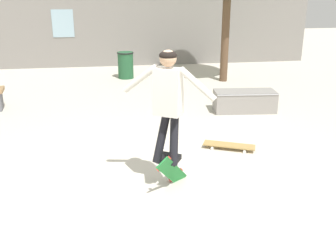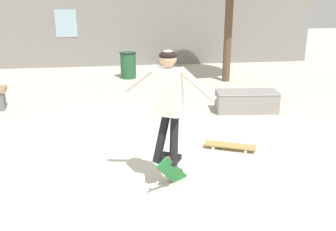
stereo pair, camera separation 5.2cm
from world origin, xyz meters
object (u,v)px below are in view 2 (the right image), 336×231
object	(u,v)px
skate_ledge	(246,101)
trash_bin	(128,64)
skater	(168,98)
skateboard_resting	(230,145)
skateboard_flipping	(172,172)

from	to	relation	value
skate_ledge	trash_bin	distance (m)	4.39
skater	skateboard_resting	size ratio (longest dim) A/B	1.72
trash_bin	skateboard_resting	distance (m)	5.80
trash_bin	skater	bearing A→B (deg)	-87.66
trash_bin	skateboard_flipping	world-z (taller)	trash_bin
skate_ledge	skater	size ratio (longest dim) A/B	0.91
trash_bin	skateboard_resting	bearing A→B (deg)	-75.26
skate_ledge	trash_bin	world-z (taller)	trash_bin
skate_ledge	skateboard_flipping	distance (m)	3.75
skate_ledge	skateboard_resting	size ratio (longest dim) A/B	1.57
skater	skateboard_flipping	xyz separation A→B (m)	(0.05, -0.06, -1.01)
skate_ledge	skateboard_resting	world-z (taller)	skate_ledge
skateboard_flipping	skateboard_resting	world-z (taller)	skateboard_flipping
skateboard_flipping	skate_ledge	bearing A→B (deg)	-1.29
skateboard_flipping	skater	bearing A→B (deg)	69.76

